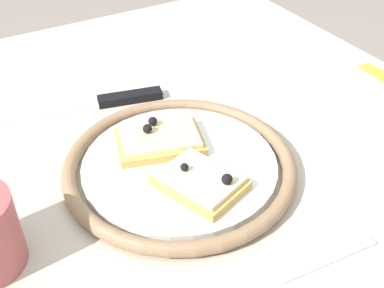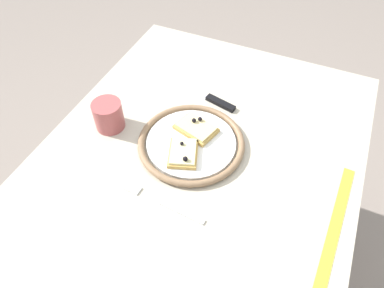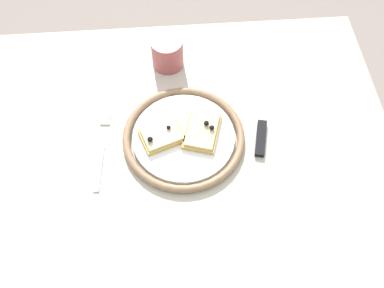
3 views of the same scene
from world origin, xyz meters
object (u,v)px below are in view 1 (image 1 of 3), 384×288
pizza_slice_far (159,140)px  dining_table (205,225)px  plate (180,166)px  knife (107,102)px  fork (285,277)px  pizza_slice_near (200,181)px

pizza_slice_far → dining_table: bearing=-145.8°
plate → pizza_slice_far: (0.04, 0.00, 0.01)m
knife → fork: size_ratio=1.18×
pizza_slice_near → pizza_slice_far: bearing=2.7°
plate → pizza_slice_near: bearing=179.4°
plate → knife: (0.18, 0.02, -0.00)m
pizza_slice_far → fork: pizza_slice_far is taller
dining_table → fork: fork is taller
knife → fork: (-0.36, -0.03, -0.00)m
pizza_slice_far → knife: 0.14m
pizza_slice_near → pizza_slice_far: size_ratio=0.92×
pizza_slice_near → pizza_slice_far: 0.09m
knife → pizza_slice_near: bearing=-175.7°
pizza_slice_far → plate: bearing=-173.5°
dining_table → fork: (-0.17, 0.02, 0.10)m
pizza_slice_far → fork: (-0.22, -0.02, -0.02)m
plate → pizza_slice_near: 0.05m
fork → pizza_slice_near: bearing=5.1°
plate → pizza_slice_far: pizza_slice_far is taller
dining_table → fork: 0.20m
plate → fork: bearing=-176.4°
dining_table → plate: 0.11m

